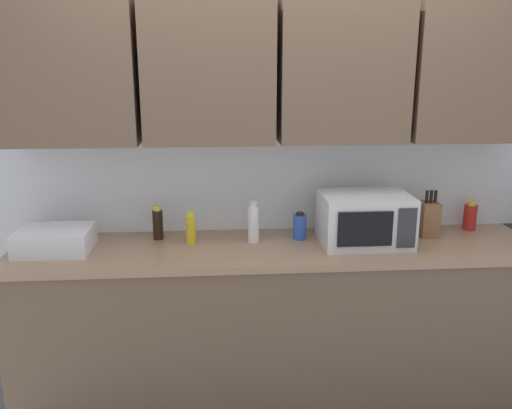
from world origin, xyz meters
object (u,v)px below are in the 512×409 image
Objects in this scene: knife_block at (429,219)px; bottle_blue_cleaner at (300,226)px; microwave at (365,219)px; bottle_red_sauce at (470,216)px; bottle_soy_dark at (158,223)px; bottle_white_jar at (254,223)px; bottle_yellow_mustard at (191,228)px; dish_rack at (55,240)px.

knife_block is 0.75m from bottle_blue_cleaner.
bottle_red_sauce is (0.70, 0.20, -0.06)m from microwave.
microwave is 2.45× the size of bottle_soy_dark.
bottle_white_jar is at bearing -9.59° from bottle_soy_dark.
bottle_soy_dark is (-1.14, 0.16, -0.05)m from microwave.
bottle_blue_cleaner is at bearing 163.18° from microwave.
bottle_white_jar reaches higher than bottle_yellow_mustard.
dish_rack is 1.61× the size of bottle_white_jar.
knife_block reaches higher than bottle_yellow_mustard.
bottle_yellow_mustard is at bearing 175.53° from microwave.
dish_rack is at bearing -163.34° from bottle_soy_dark.
bottle_white_jar is at bearing -0.55° from bottle_yellow_mustard.
bottle_red_sauce is at bearing 16.23° from microwave.
dish_rack is at bearing -177.32° from knife_block.
bottle_soy_dark is 1.12× the size of bottle_red_sauce.
bottle_red_sauce reaches higher than dish_rack.
microwave is at bearing -8.06° from bottle_soy_dark.
bottle_white_jar is at bearing -174.19° from bottle_red_sauce.
dish_rack is 2.18× the size of bottle_red_sauce.
dish_rack is 1.94× the size of bottle_soy_dark.
bottle_blue_cleaner is at bearing -4.17° from bottle_soy_dark.
microwave is at bearing -0.15° from dish_rack.
bottle_blue_cleaner is (0.80, -0.06, -0.02)m from bottle_soy_dark.
bottle_yellow_mustard is 0.61m from bottle_blue_cleaner.
knife_block is 1.74× the size of bottle_blue_cleaner.
bottle_soy_dark is at bearing 16.66° from dish_rack.
bottle_white_jar is (-1.31, -0.13, 0.03)m from bottle_red_sauce.
bottle_white_jar is at bearing -173.07° from bottle_blue_cleaner.
dish_rack is at bearing -175.73° from bottle_blue_cleaner.
bottle_yellow_mustard is (-1.36, -0.03, -0.02)m from knife_block.
bottle_yellow_mustard is 0.35m from bottle_white_jar.
bottle_red_sauce is 0.74× the size of bottle_white_jar.
bottle_blue_cleaner is at bearing 6.93° from bottle_white_jar.
knife_block reaches higher than bottle_red_sauce.
bottle_soy_dark reaches higher than dish_rack.
microwave is at bearing -16.82° from bottle_blue_cleaner.
knife_block reaches higher than dish_rack.
microwave is 0.36m from bottle_blue_cleaner.
knife_block reaches higher than bottle_white_jar.
bottle_blue_cleaner is (-0.75, 0.00, -0.03)m from knife_block.
dish_rack is 1.06m from bottle_white_jar.
bottle_white_jar is (-0.26, -0.03, 0.04)m from bottle_blue_cleaner.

